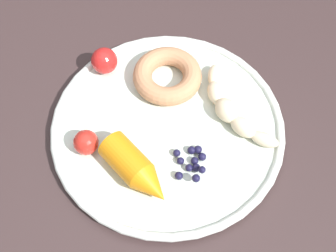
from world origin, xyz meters
The scene contains 8 objects.
dining_table centered at (0.00, 0.00, 0.67)m, with size 0.98×0.93×0.77m.
plate centered at (-0.04, 0.00, 0.78)m, with size 0.33×0.33×0.02m.
banana centered at (0.04, 0.05, 0.80)m, with size 0.14×0.11×0.03m.
carrot_orange centered at (-0.05, -0.09, 0.81)m, with size 0.12×0.09×0.04m.
donut centered at (-0.06, 0.07, 0.80)m, with size 0.10×0.10×0.03m, color tan.
blueberry_pile centered at (0.02, -0.04, 0.79)m, with size 0.05×0.06×0.02m.
tomato_near centered at (-0.13, -0.07, 0.80)m, with size 0.03×0.03×0.03m, color red.
tomato_mid centered at (-0.16, 0.06, 0.80)m, with size 0.04×0.04×0.04m, color red.
Camera 1 is at (0.08, -0.31, 1.36)m, focal length 50.53 mm.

